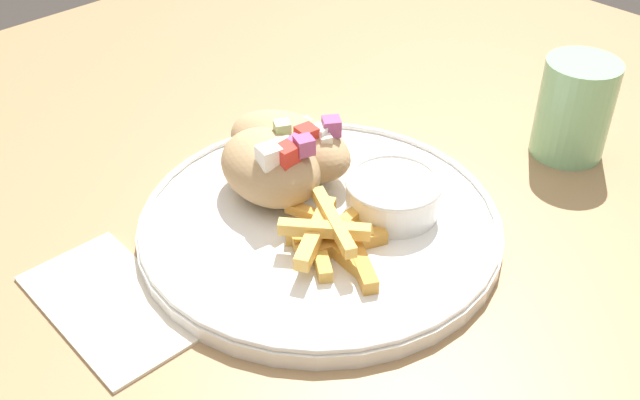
% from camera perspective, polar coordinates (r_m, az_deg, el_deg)
% --- Properties ---
extents(table, '(1.24, 1.24, 0.77)m').
position_cam_1_polar(table, '(0.70, 2.73, -7.72)').
color(table, '#9E7A51').
rests_on(table, ground_plane).
extents(napkin, '(0.16, 0.09, 0.00)m').
position_cam_1_polar(napkin, '(0.60, -15.66, -7.63)').
color(napkin, silver).
rests_on(napkin, table).
extents(plate, '(0.31, 0.31, 0.02)m').
position_cam_1_polar(plate, '(0.65, 0.00, -1.73)').
color(plate, white).
rests_on(plate, table).
extents(pita_sandwich_near, '(0.11, 0.09, 0.07)m').
position_cam_1_polar(pita_sandwich_near, '(0.65, -3.76, 2.58)').
color(pita_sandwich_near, tan).
rests_on(pita_sandwich_near, plate).
extents(pita_sandwich_far, '(0.14, 0.10, 0.06)m').
position_cam_1_polar(pita_sandwich_far, '(0.69, -2.29, 4.17)').
color(pita_sandwich_far, tan).
rests_on(pita_sandwich_far, plate).
extents(fries_pile, '(0.12, 0.13, 0.03)m').
position_cam_1_polar(fries_pile, '(0.61, 1.05, -2.75)').
color(fries_pile, gold).
rests_on(fries_pile, plate).
extents(sauce_ramekin, '(0.08, 0.08, 0.03)m').
position_cam_1_polar(sauce_ramekin, '(0.64, 5.58, 0.52)').
color(sauce_ramekin, white).
rests_on(sauce_ramekin, plate).
extents(water_glass, '(0.07, 0.07, 0.10)m').
position_cam_1_polar(water_glass, '(0.77, 18.75, 6.31)').
color(water_glass, '#8CCC93').
rests_on(water_glass, table).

